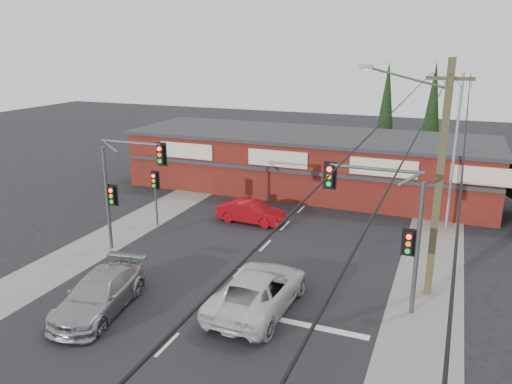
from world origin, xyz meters
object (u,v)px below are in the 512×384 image
at_px(white_suv, 258,290).
at_px(utility_pole, 436,174).
at_px(silver_suv, 99,294).
at_px(red_sedan, 251,212).
at_px(shop_building, 308,161).

distance_m(white_suv, utility_pole, 8.70).
bearing_deg(white_suv, utility_pole, -146.31).
distance_m(white_suv, silver_suv, 6.45).
xyz_separation_m(red_sedan, shop_building, (1.13, 8.44, 1.45)).
height_order(red_sedan, utility_pole, utility_pole).
relative_size(shop_building, utility_pole, 2.73).
distance_m(shop_building, utility_pole, 17.15).
bearing_deg(utility_pole, white_suv, -147.92).
xyz_separation_m(white_suv, red_sedan, (-4.22, 9.49, -0.13)).
bearing_deg(utility_pole, red_sedan, 152.07).
distance_m(red_sedan, shop_building, 8.64).
height_order(white_suv, utility_pole, utility_pole).
xyz_separation_m(silver_suv, utility_pole, (12.17, 6.53, 4.63)).
relative_size(silver_suv, red_sedan, 1.27).
relative_size(white_suv, shop_building, 0.22).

